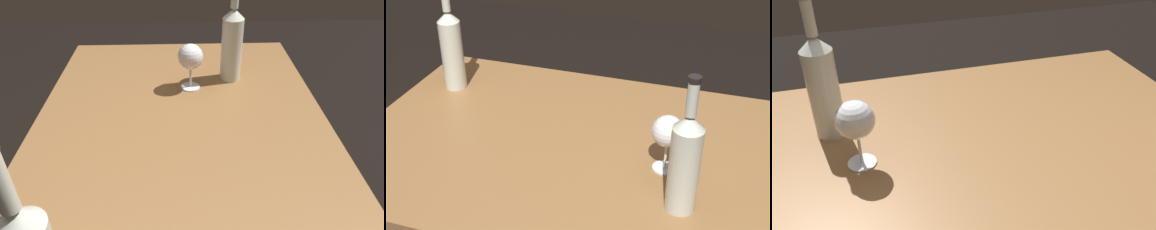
% 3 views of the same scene
% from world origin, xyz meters
% --- Properties ---
extents(dining_table, '(1.30, 0.90, 0.74)m').
position_xyz_m(dining_table, '(0.00, 0.00, 0.65)').
color(dining_table, olive).
rests_on(dining_table, ground).
extents(wine_glass_left, '(0.09, 0.09, 0.16)m').
position_xyz_m(wine_glass_left, '(0.26, -0.03, 0.86)').
color(wine_glass_left, white).
rests_on(wine_glass_left, dining_table).
extents(wine_bottle_second, '(0.07, 0.07, 0.36)m').
position_xyz_m(wine_bottle_second, '(0.33, -0.18, 0.88)').
color(wine_bottle_second, silver).
rests_on(wine_bottle_second, dining_table).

